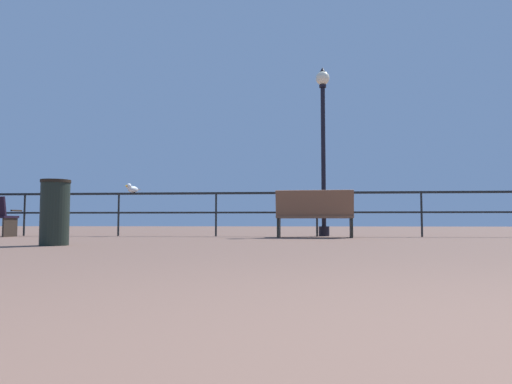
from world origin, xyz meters
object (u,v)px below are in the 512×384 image
(lamppost_center, at_px, (323,133))
(seagull_on_rail, at_px, (132,189))
(bench_near_left, at_px, (314,213))
(trash_bin, at_px, (55,212))

(lamppost_center, height_order, seagull_on_rail, lamppost_center)
(bench_near_left, bearing_deg, seagull_on_rail, 170.10)
(seagull_on_rail, distance_m, trash_bin, 4.09)
(bench_near_left, distance_m, trash_bin, 5.00)
(bench_near_left, height_order, trash_bin, bench_near_left)
(trash_bin, bearing_deg, seagull_on_rail, 95.08)
(bench_near_left, distance_m, seagull_on_rail, 4.20)
(bench_near_left, height_order, seagull_on_rail, seagull_on_rail)
(lamppost_center, distance_m, seagull_on_rail, 4.56)
(lamppost_center, relative_size, trash_bin, 4.28)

